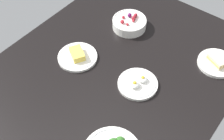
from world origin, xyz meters
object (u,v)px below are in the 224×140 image
(plate_sandwich, at_px, (217,62))
(plate_eggs, at_px, (138,83))
(plate_cheese, at_px, (77,56))
(bowl_berries, at_px, (129,23))

(plate_sandwich, bearing_deg, plate_eggs, -34.07)
(plate_eggs, bearing_deg, plate_cheese, -82.50)
(bowl_berries, height_order, plate_eggs, bowl_berries)
(plate_eggs, bearing_deg, bowl_berries, -138.65)
(plate_sandwich, xyz_separation_m, plate_cheese, (0.37, -0.54, -0.00))
(bowl_berries, distance_m, plate_cheese, 0.34)
(bowl_berries, xyz_separation_m, plate_sandwich, (-0.04, 0.47, -0.01))
(bowl_berries, distance_m, plate_eggs, 0.38)
(bowl_berries, distance_m, plate_sandwich, 0.48)
(plate_cheese, bearing_deg, bowl_berries, 168.82)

